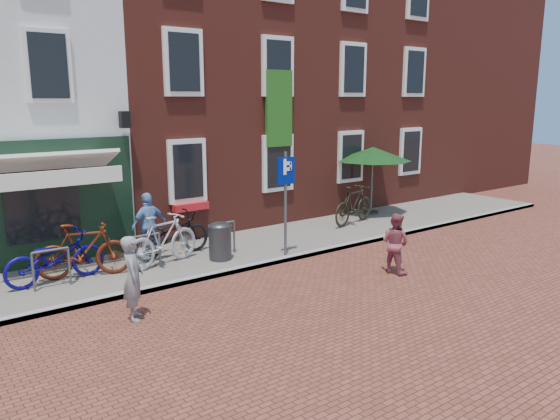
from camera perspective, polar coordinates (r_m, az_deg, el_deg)
ground at (r=12.22m, az=-5.29°, el=-6.89°), size 80.00×80.00×0.00m
sidewalk at (r=13.92m, az=-4.99°, el=-4.31°), size 24.00×3.00×0.10m
building_brick_mid at (r=18.73m, az=-11.73°, el=14.94°), size 6.00×8.00×10.00m
building_brick_right at (r=21.96m, az=3.07°, el=14.67°), size 6.00×8.00×10.00m
filler_right at (r=26.56m, az=14.21°, el=12.77°), size 7.00×8.00×9.00m
litter_bin at (r=12.91m, az=-6.40°, el=-3.06°), size 0.54×0.54×0.99m
parking_sign at (r=12.92m, az=0.61°, el=2.43°), size 0.50×0.08×2.56m
parasol at (r=17.95m, az=9.86°, el=6.18°), size 2.51×2.51×2.34m
woman at (r=9.96m, az=-15.36°, el=-6.98°), size 0.55×0.66×1.54m
boy at (r=12.40m, az=12.15°, el=-3.47°), size 0.63×0.75×1.39m
cafe_person at (r=13.36m, az=-13.77°, el=-1.56°), size 0.99×0.56×1.59m
bicycle_1 at (r=12.29m, az=-20.15°, el=-4.05°), size 2.08×1.10×1.20m
bicycle_2 at (r=12.19m, az=-22.79°, el=-4.67°), size 2.11×0.88×1.08m
bicycle_3 at (r=12.67m, az=-12.37°, el=-3.12°), size 2.08×1.05×1.20m
bicycle_4 at (r=13.32m, az=-11.40°, el=-2.60°), size 2.14×0.97×1.08m
bicycle_5 at (r=16.58m, az=7.86°, el=0.57°), size 2.08×1.01×1.20m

